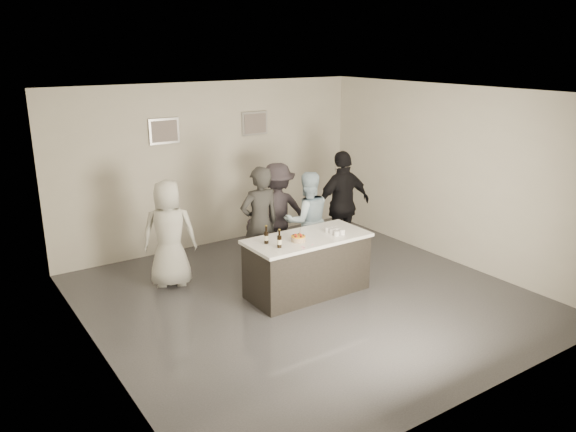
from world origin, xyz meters
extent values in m
plane|color=#3D3D42|center=(0.00, 0.00, 0.00)|extent=(6.00, 6.00, 0.00)
plane|color=white|center=(0.00, 0.00, 3.00)|extent=(6.00, 6.00, 0.00)
cube|color=beige|center=(0.00, 3.00, 1.50)|extent=(6.00, 0.04, 3.00)
cube|color=beige|center=(0.00, -3.00, 1.50)|extent=(6.00, 0.04, 3.00)
cube|color=beige|center=(-3.00, 0.00, 1.50)|extent=(0.04, 6.00, 3.00)
cube|color=beige|center=(3.00, 0.00, 1.50)|extent=(0.04, 6.00, 3.00)
cube|color=#B2B2B7|center=(-0.90, 2.97, 2.20)|extent=(0.54, 0.04, 0.44)
cube|color=#B2B2B7|center=(0.90, 2.97, 2.20)|extent=(0.54, 0.04, 0.44)
cube|color=white|center=(0.11, 0.15, 0.45)|extent=(1.86, 0.86, 0.90)
cylinder|color=#FFA91A|center=(-0.12, 0.06, 0.94)|extent=(0.21, 0.21, 0.07)
cylinder|color=black|center=(-0.55, 0.24, 1.03)|extent=(0.07, 0.07, 0.26)
cylinder|color=black|center=(-0.49, -0.01, 1.03)|extent=(0.07, 0.07, 0.26)
cube|color=#F1A816|center=(0.55, 0.05, 0.94)|extent=(0.19, 0.30, 0.08)
cube|color=pink|center=(-0.12, -0.20, 0.90)|extent=(0.24, 0.08, 0.01)
imported|color=#262626|center=(-0.18, 1.03, 0.92)|extent=(0.69, 0.47, 1.84)
imported|color=#AAC8DF|center=(0.72, 1.00, 0.82)|extent=(0.94, 0.82, 1.65)
imported|color=silver|center=(-1.47, 1.59, 0.84)|extent=(0.97, 0.84, 1.68)
imported|color=black|center=(1.56, 1.11, 0.95)|extent=(1.13, 0.51, 1.89)
imported|color=#2C272E|center=(0.56, 1.67, 0.85)|extent=(1.24, 0.96, 1.69)
camera|label=1|loc=(-4.49, -6.19, 3.60)|focal=35.00mm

